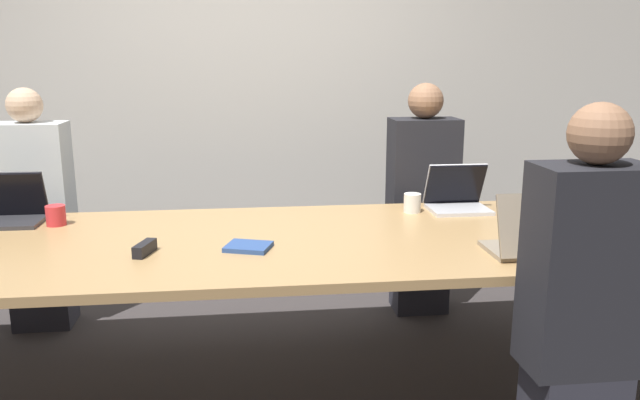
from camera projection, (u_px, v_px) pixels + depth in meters
name	position (u px, v px, depth m)	size (l,w,h in m)	color
ground_plane	(259.00, 387.00, 2.98)	(24.00, 24.00, 0.00)	#383333
curtain_wall	(248.00, 78.00, 4.38)	(12.00, 0.06, 2.80)	beige
conference_table	(255.00, 250.00, 2.83)	(3.92, 1.22, 0.74)	tan
laptop_far_left	(10.00, 208.00, 3.08)	(0.32, 0.25, 0.25)	#333338
person_far_left	(36.00, 215.00, 3.54)	(0.40, 0.24, 1.38)	#2D2D38
cup_far_left	(56.00, 215.00, 3.04)	(0.09, 0.09, 0.10)	red
laptop_near_right	(529.00, 238.00, 2.56)	(0.31, 0.27, 0.27)	gray
person_near_right	(582.00, 307.00, 2.20)	(0.40, 0.24, 1.40)	#2D2D38
laptop_far_right	(457.00, 197.00, 3.34)	(0.32, 0.26, 0.25)	silver
person_far_right	(422.00, 204.00, 3.77)	(0.40, 0.24, 1.40)	#2D2D38
cup_far_right	(412.00, 203.00, 3.29)	(0.09, 0.09, 0.10)	white
stapler	(145.00, 248.00, 2.59)	(0.08, 0.16, 0.05)	black
notebook	(248.00, 247.00, 2.67)	(0.22, 0.20, 0.02)	#2D4C8C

